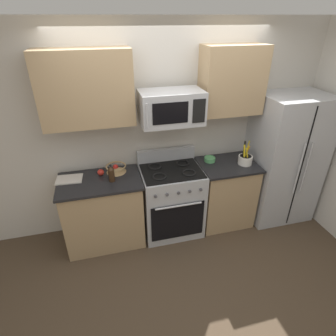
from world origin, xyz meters
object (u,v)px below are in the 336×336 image
microwave (171,107)px  prep_bowl (210,159)px  apple_loose (101,172)px  utensil_crock (245,159)px  range_oven (171,200)px  bottle_soy (111,174)px  fruit_basket (116,168)px  cutting_board (69,179)px  refrigerator (284,159)px

microwave → prep_bowl: 0.95m
microwave → apple_loose: microwave is taller
utensil_crock → prep_bowl: 0.45m
range_oven → prep_bowl: range_oven is taller
microwave → utensil_crock: microwave is taller
microwave → bottle_soy: bearing=-174.0°
microwave → fruit_basket: microwave is taller
range_oven → cutting_board: bearing=175.3°
refrigerator → fruit_basket: refrigerator is taller
refrigerator → bottle_soy: bearing=-179.2°
fruit_basket → apple_loose: (-0.19, -0.04, -0.01)m
cutting_board → bottle_soy: (0.48, -0.15, 0.09)m
range_oven → refrigerator: (1.58, -0.02, 0.40)m
cutting_board → fruit_basket: bearing=5.5°
utensil_crock → apple_loose: bearing=174.6°
fruit_basket → cutting_board: bearing=-174.5°
refrigerator → microwave: microwave is taller
refrigerator → utensil_crock: 0.63m
range_oven → fruit_basket: bearing=167.0°
microwave → apple_loose: 1.14m
refrigerator → cutting_board: size_ratio=5.96×
fruit_basket → prep_bowl: (1.22, -0.02, -0.02)m
apple_loose → prep_bowl: apple_loose is taller
fruit_basket → prep_bowl: bearing=-1.1°
refrigerator → utensil_crock: bearing=-176.6°
prep_bowl → bottle_soy: bearing=-172.1°
refrigerator → range_oven: bearing=179.4°
bottle_soy → range_oven: bearing=3.9°
apple_loose → prep_bowl: size_ratio=0.53×
utensil_crock → fruit_basket: (-1.63, 0.21, -0.02)m
bottle_soy → cutting_board: bearing=162.8°
bottle_soy → apple_loose: bearing=125.5°
range_oven → microwave: size_ratio=1.56×
utensil_crock → apple_loose: 1.82m
refrigerator → prep_bowl: 1.04m
utensil_crock → bottle_soy: 1.69m
microwave → prep_bowl: (0.56, 0.10, -0.76)m
bottle_soy → microwave: bearing=6.0°
fruit_basket → apple_loose: size_ratio=3.19×
utensil_crock → apple_loose: utensil_crock is taller
utensil_crock → bottle_soy: (-1.69, 0.00, 0.03)m
microwave → cutting_board: (-1.21, 0.07, -0.79)m
microwave → fruit_basket: bearing=169.2°
range_oven → utensil_crock: size_ratio=3.27×
apple_loose → utensil_crock: bearing=-5.4°
range_oven → fruit_basket: size_ratio=4.40×
range_oven → apple_loose: range_oven is taller
utensil_crock → apple_loose: size_ratio=4.30×
utensil_crock → bottle_soy: bearing=179.9°
microwave → range_oven: bearing=-89.9°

